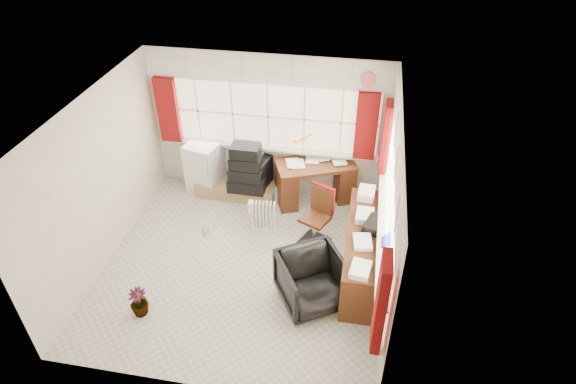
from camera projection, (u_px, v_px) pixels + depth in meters
name	position (u px, v px, depth m)	size (l,w,h in m)	color
ground	(243.00, 265.00, 7.13)	(4.00, 4.00, 0.00)	beige
room_walls	(236.00, 182.00, 6.25)	(4.00, 4.00, 4.00)	beige
window_back	(268.00, 144.00, 8.13)	(3.70, 0.12, 3.60)	beige
window_right	(383.00, 231.00, 6.30)	(0.12, 3.70, 3.60)	beige
curtains	(316.00, 155.00, 6.88)	(3.83, 3.83, 1.15)	maroon
overhead_cabinets	(323.00, 102.00, 6.45)	(3.98, 3.98, 0.48)	white
desk	(315.00, 180.00, 8.20)	(1.45, 1.09, 0.79)	#562C14
desk_lamp	(312.00, 140.00, 8.01)	(0.17, 0.14, 0.45)	#FFAD0A
task_chair	(319.00, 213.00, 7.31)	(0.54, 0.56, 0.97)	black
office_chair	(312.00, 281.00, 6.36)	(0.81, 0.83, 0.76)	black
radiator	(264.00, 219.00, 7.63)	(0.39, 0.18, 0.56)	white
credenza	(363.00, 250.00, 6.82)	(0.50, 2.00, 0.85)	#562C14
file_tray	(376.00, 225.00, 6.61)	(0.29, 0.37, 0.12)	black
tv_bench	(237.00, 188.00, 8.51)	(1.40, 0.50, 0.25)	#A68953
crt_tv	(253.00, 171.00, 8.26)	(0.64, 0.61, 0.50)	black
hifi_stack	(247.00, 170.00, 8.05)	(0.63, 0.41, 0.86)	black
mini_fridge	(205.00, 167.00, 8.46)	(0.65, 0.66, 0.92)	white
spray_bottle_a	(276.00, 194.00, 8.33)	(0.11, 0.11, 0.28)	white
spray_bottle_b	(206.00, 229.00, 7.65)	(0.08, 0.08, 0.18)	#8CD2BF
flower_vase	(139.00, 302.00, 6.27)	(0.24, 0.24, 0.43)	black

